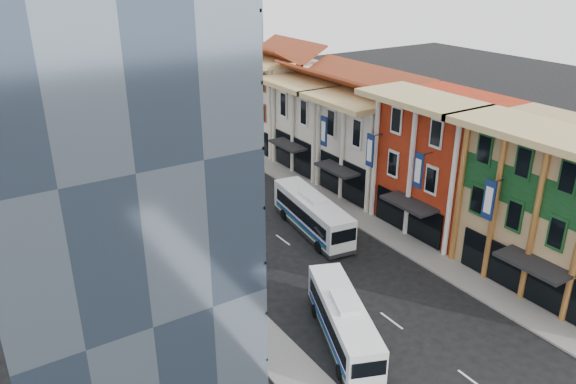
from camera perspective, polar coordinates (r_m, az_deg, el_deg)
sidewalk_right at (r=53.93m, az=7.15°, el=-2.50°), size 3.00×90.00×0.15m
sidewalk_left at (r=46.05m, az=-9.59°, el=-7.41°), size 3.00×90.00×0.15m
shophouse_tan at (r=45.59m, az=26.75°, el=-1.68°), size 8.00×14.00×12.00m
shophouse_red at (r=51.99m, az=15.68°, el=2.88°), size 8.00×10.00×12.00m
shophouse_cream_near at (r=58.63m, az=8.78°, el=4.72°), size 8.00×9.00×10.00m
shophouse_cream_mid at (r=65.32m, az=3.59°, el=6.85°), size 8.00×9.00×10.00m
shophouse_cream_far at (r=73.62m, az=-1.26°, el=9.15°), size 8.00×12.00×11.00m
office_tower at (r=35.55m, az=-21.94°, el=8.12°), size 12.00×26.00×30.00m
office_block_far at (r=59.72m, az=-24.55°, el=5.23°), size 10.00×18.00×14.00m
bus_left_near at (r=36.85m, az=5.65°, el=-12.87°), size 5.88×10.21×3.22m
bus_left_far at (r=50.92m, az=-8.16°, el=-2.06°), size 4.98×11.32×3.54m
bus_right at (r=50.18m, az=2.48°, el=-2.18°), size 4.10×11.45×3.59m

